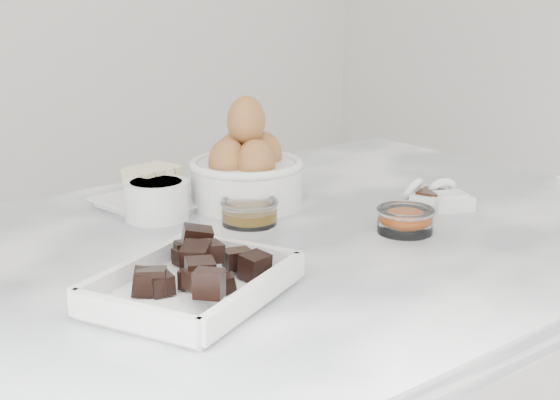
# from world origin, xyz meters

# --- Properties ---
(marble_slab) EXTENTS (1.20, 0.80, 0.04)m
(marble_slab) POSITION_xyz_m (0.00, 0.00, 0.92)
(marble_slab) COLOR white
(marble_slab) RESTS_ON cabinet
(chocolate_dish) EXTENTS (0.27, 0.25, 0.06)m
(chocolate_dish) POSITION_xyz_m (-0.22, -0.11, 0.96)
(chocolate_dish) COLOR white
(chocolate_dish) RESTS_ON marble_slab
(butter_plate) EXTENTS (0.18, 0.18, 0.06)m
(butter_plate) POSITION_xyz_m (-0.07, 0.23, 0.96)
(butter_plate) COLOR white
(butter_plate) RESTS_ON marble_slab
(sugar_ramekin) EXTENTS (0.10, 0.10, 0.06)m
(sugar_ramekin) POSITION_xyz_m (-0.10, 0.18, 0.97)
(sugar_ramekin) COLOR white
(sugar_ramekin) RESTS_ON marble_slab
(egg_bowl) EXTENTS (0.18, 0.18, 0.17)m
(egg_bowl) POSITION_xyz_m (0.05, 0.15, 1.00)
(egg_bowl) COLOR white
(egg_bowl) RESTS_ON marble_slab
(honey_bowl) EXTENTS (0.09, 0.09, 0.04)m
(honey_bowl) POSITION_xyz_m (-0.01, 0.07, 0.96)
(honey_bowl) COLOR white
(honey_bowl) RESTS_ON marble_slab
(zest_bowl) EXTENTS (0.08, 0.08, 0.04)m
(zest_bowl) POSITION_xyz_m (0.14, -0.10, 0.96)
(zest_bowl) COLOR white
(zest_bowl) RESTS_ON marble_slab
(vanilla_spoon) EXTENTS (0.07, 0.09, 0.05)m
(vanilla_spoon) POSITION_xyz_m (0.27, -0.03, 0.95)
(vanilla_spoon) COLOR white
(vanilla_spoon) RESTS_ON marble_slab
(salt_spoon) EXTENTS (0.08, 0.09, 0.05)m
(salt_spoon) POSITION_xyz_m (0.28, -0.06, 0.96)
(salt_spoon) COLOR white
(salt_spoon) RESTS_ON marble_slab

